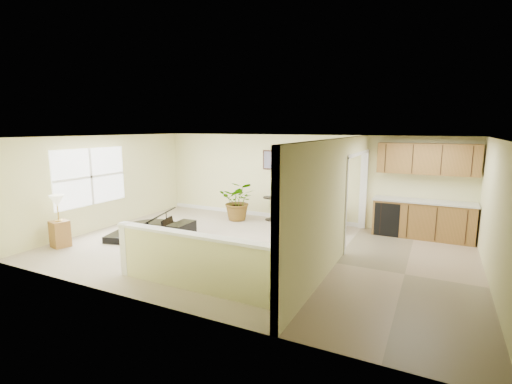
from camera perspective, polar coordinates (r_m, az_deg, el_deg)
The scene contains 20 objects.
floor at distance 8.39m, azimuth -0.30°, elevation -8.91°, with size 9.00×9.00×0.00m, color tan.
back_wall at distance 10.81m, azimuth 6.87°, elevation 2.10°, with size 9.00×0.04×2.50m, color #EDEAA2.
front_wall at distance 5.62m, azimuth -14.23°, elevation -5.41°, with size 9.00×0.04×2.50m, color #EDEAA2.
left_wall at distance 10.84m, azimuth -22.07°, elevation 1.46°, with size 0.04×6.00×2.50m, color #EDEAA2.
right_wall at distance 7.30m, azimuth 33.16°, elevation -3.24°, with size 0.04×6.00×2.50m, color #EDEAA2.
ceiling at distance 7.94m, azimuth -0.31°, elevation 8.42°, with size 9.00×6.00×0.04m, color white.
kitchen_vinyl at distance 7.60m, azimuth 21.91°, elevation -11.66°, with size 2.70×6.00×0.01m, color tan.
interior_partition at distance 7.70m, azimuth 12.62°, elevation -1.46°, with size 0.18×5.99×2.50m.
pony_half_wall at distance 6.32m, azimuth -9.24°, elevation -10.47°, with size 3.42×0.22×1.00m.
left_window at distance 10.49m, azimuth -24.12°, elevation 2.16°, with size 0.05×2.15×1.45m, color white.
wall_art_left at distance 11.07m, azimuth 2.22°, elevation 4.95°, with size 0.48×0.04×0.58m.
wall_mirror at distance 10.62m, azimuth 8.41°, elevation 4.91°, with size 0.55×0.04×0.55m.
kitchen_cabinets at distance 10.00m, azimuth 23.76°, elevation -1.52°, with size 2.36×0.65×2.33m.
piano at distance 9.67m, azimuth -16.28°, elevation -2.98°, with size 2.11×2.11×1.48m.
piano_bench at distance 8.99m, azimuth -11.34°, elevation -6.17°, with size 0.37×0.73×0.49m, color black.
loveseat at distance 10.03m, azimuth 8.95°, elevation -3.99°, with size 1.75×1.34×0.83m.
accent_table at distance 10.90m, azimuth 2.34°, elevation -2.06°, with size 0.48×0.48×0.70m.
palm_plant at distance 10.89m, azimuth -2.69°, elevation -1.41°, with size 1.25×1.16×1.16m.
small_plant at distance 9.99m, azimuth 11.87°, elevation -4.83°, with size 0.35×0.35×0.48m.
lamp_stand at distance 9.59m, azimuth -28.02°, elevation -4.52°, with size 0.42×0.42×1.20m.
Camera 1 is at (3.57, -7.09, 2.71)m, focal length 26.00 mm.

